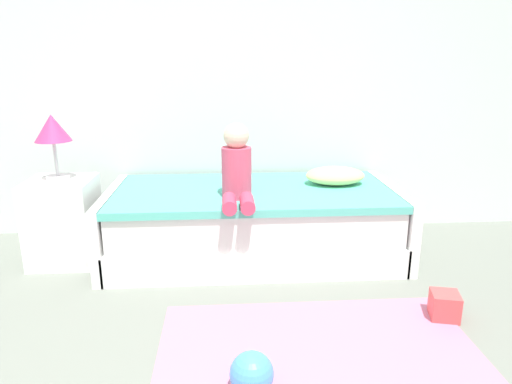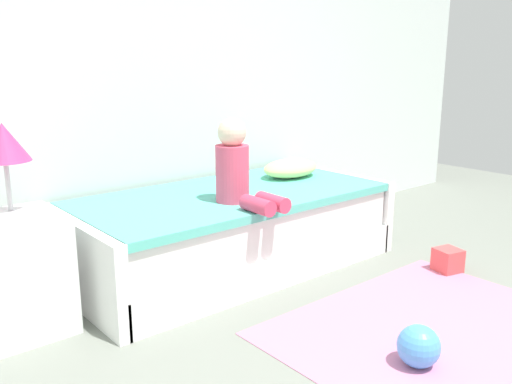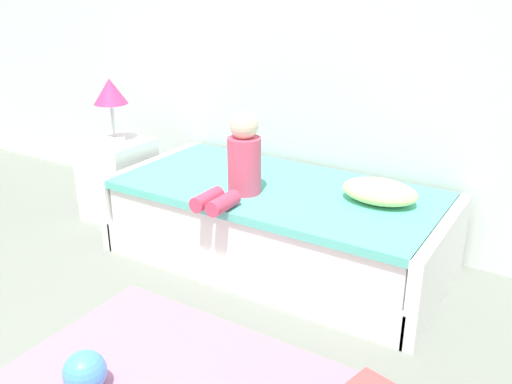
% 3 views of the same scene
% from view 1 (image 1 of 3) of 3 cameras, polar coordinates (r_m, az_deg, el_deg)
% --- Properties ---
extents(wall_rear, '(7.20, 0.10, 2.90)m').
position_cam_1_polar(wall_rear, '(3.79, -6.12, 16.76)').
color(wall_rear, silver).
rests_on(wall_rear, ground).
extents(bed, '(2.11, 1.00, 0.50)m').
position_cam_1_polar(bed, '(3.39, -0.29, -3.77)').
color(bed, white).
rests_on(bed, ground).
extents(nightstand, '(0.44, 0.44, 0.60)m').
position_cam_1_polar(nightstand, '(3.53, -22.72, -3.34)').
color(nightstand, white).
rests_on(nightstand, ground).
extents(table_lamp, '(0.24, 0.24, 0.45)m').
position_cam_1_polar(table_lamp, '(3.39, -23.88, 6.88)').
color(table_lamp, silver).
rests_on(table_lamp, nightstand).
extents(child_figure, '(0.20, 0.51, 0.50)m').
position_cam_1_polar(child_figure, '(3.04, -2.39, 2.87)').
color(child_figure, '#E04C6B').
rests_on(child_figure, bed).
extents(pillow, '(0.44, 0.30, 0.13)m').
position_cam_1_polar(pillow, '(3.49, 9.76, 2.01)').
color(pillow, '#F2E58C').
rests_on(pillow, bed).
extents(toy_ball, '(0.19, 0.19, 0.19)m').
position_cam_1_polar(toy_ball, '(2.13, -0.54, -21.56)').
color(toy_ball, '#4C99E5').
rests_on(toy_ball, ground).
extents(area_rug, '(1.60, 1.10, 0.01)m').
position_cam_1_polar(area_rug, '(2.39, 8.15, -19.81)').
color(area_rug, pink).
rests_on(area_rug, ground).
extents(toy_block, '(0.18, 0.18, 0.15)m').
position_cam_1_polar(toy_block, '(2.85, 22.30, -12.88)').
color(toy_block, '#E54C4C').
rests_on(toy_block, ground).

